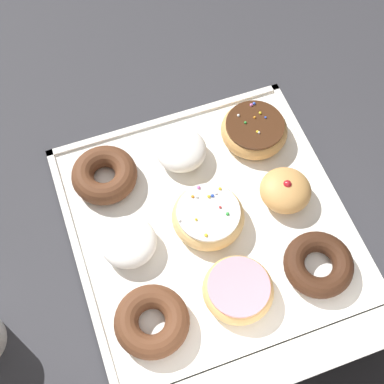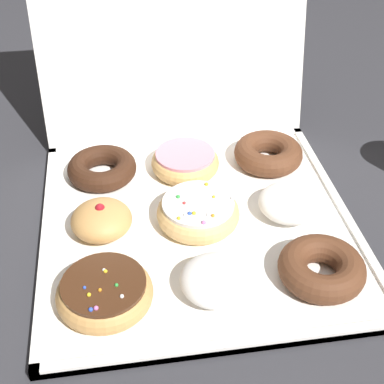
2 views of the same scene
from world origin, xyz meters
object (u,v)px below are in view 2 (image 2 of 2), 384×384
object	(u,v)px
powdered_filled_donut_1	(217,280)
powdered_filled_donut_5	(289,202)
sprinkle_donut_0	(105,292)
pink_frosted_donut_7	(187,161)
chocolate_cake_ring_donut_2	(322,268)
sprinkle_donut_4	(201,214)
jelly_filled_donut_3	(102,221)
chocolate_cake_ring_donut_6	(102,168)
chocolate_cake_ring_donut_8	(268,153)
donut_box	(198,225)

from	to	relation	value
powdered_filled_donut_1	powdered_filled_donut_5	bearing A→B (deg)	45.92
sprinkle_donut_0	pink_frosted_donut_7	size ratio (longest dim) A/B	1.08
chocolate_cake_ring_donut_2	sprinkle_donut_4	world-z (taller)	sprinkle_donut_4
jelly_filled_donut_3	chocolate_cake_ring_donut_6	distance (m)	0.14
chocolate_cake_ring_donut_2	pink_frosted_donut_7	distance (m)	0.29
powdered_filled_donut_5	chocolate_cake_ring_donut_8	world-z (taller)	powdered_filled_donut_5
sprinkle_donut_0	chocolate_cake_ring_donut_6	bearing A→B (deg)	89.39
donut_box	sprinkle_donut_0	distance (m)	0.19
chocolate_cake_ring_donut_2	pink_frosted_donut_7	world-z (taller)	chocolate_cake_ring_donut_2
chocolate_cake_ring_donut_2	pink_frosted_donut_7	size ratio (longest dim) A/B	1.02
donut_box	jelly_filled_donut_3	distance (m)	0.14
powdered_filled_donut_5	jelly_filled_donut_3	bearing A→B (deg)	-178.79
powdered_filled_donut_1	chocolate_cake_ring_donut_2	bearing A→B (deg)	0.75
sprinkle_donut_0	jelly_filled_donut_3	world-z (taller)	jelly_filled_donut_3
chocolate_cake_ring_donut_2	sprinkle_donut_4	bearing A→B (deg)	136.45
donut_box	chocolate_cake_ring_donut_6	size ratio (longest dim) A/B	4.05
jelly_filled_donut_3	powdered_filled_donut_5	xyz separation A→B (m)	(0.27, 0.01, -0.00)
powdered_filled_donut_1	jelly_filled_donut_3	size ratio (longest dim) A/B	1.04
chocolate_cake_ring_donut_2	sprinkle_donut_4	xyz separation A→B (m)	(-0.13, 0.13, 0.00)
donut_box	powdered_filled_donut_5	distance (m)	0.14
jelly_filled_donut_3	pink_frosted_donut_7	xyz separation A→B (m)	(0.14, 0.13, -0.00)
sprinkle_donut_0	powdered_filled_donut_5	distance (m)	0.30
sprinkle_donut_0	jelly_filled_donut_3	bearing A→B (deg)	90.20
pink_frosted_donut_7	donut_box	bearing A→B (deg)	-91.18
sprinkle_donut_0	chocolate_cake_ring_donut_6	distance (m)	0.27
donut_box	pink_frosted_donut_7	xyz separation A→B (m)	(0.00, 0.13, 0.02)
donut_box	jelly_filled_donut_3	size ratio (longest dim) A/B	5.19
chocolate_cake_ring_donut_2	pink_frosted_donut_7	xyz separation A→B (m)	(-0.13, 0.26, -0.00)
pink_frosted_donut_7	chocolate_cake_ring_donut_8	world-z (taller)	chocolate_cake_ring_donut_8
donut_box	sprinkle_donut_0	xyz separation A→B (m)	(-0.14, -0.13, 0.02)
chocolate_cake_ring_donut_6	chocolate_cake_ring_donut_8	size ratio (longest dim) A/B	0.97
chocolate_cake_ring_donut_8	jelly_filled_donut_3	bearing A→B (deg)	-153.72
chocolate_cake_ring_donut_8	sprinkle_donut_4	bearing A→B (deg)	-134.72
sprinkle_donut_0	powdered_filled_donut_1	xyz separation A→B (m)	(0.14, -0.00, 0.00)
powdered_filled_donut_5	sprinkle_donut_4	bearing A→B (deg)	-177.06
donut_box	pink_frosted_donut_7	distance (m)	0.13
chocolate_cake_ring_donut_2	chocolate_cake_ring_donut_8	size ratio (longest dim) A/B	0.99
sprinkle_donut_4	pink_frosted_donut_7	bearing A→B (deg)	90.15
chocolate_cake_ring_donut_6	pink_frosted_donut_7	world-z (taller)	pink_frosted_donut_7
powdered_filled_donut_1	chocolate_cake_ring_donut_2	size ratio (longest dim) A/B	0.79
sprinkle_donut_0	chocolate_cake_ring_donut_8	distance (m)	0.38
powdered_filled_donut_1	chocolate_cake_ring_donut_6	distance (m)	0.30
sprinkle_donut_0	sprinkle_donut_4	distance (m)	0.19
chocolate_cake_ring_donut_2	chocolate_cake_ring_donut_6	world-z (taller)	chocolate_cake_ring_donut_2
donut_box	sprinkle_donut_0	world-z (taller)	sprinkle_donut_0
sprinkle_donut_4	powdered_filled_donut_5	world-z (taller)	sprinkle_donut_4
pink_frosted_donut_7	sprinkle_donut_0	bearing A→B (deg)	-117.94
pink_frosted_donut_7	sprinkle_donut_4	bearing A→B (deg)	-89.85
sprinkle_donut_0	chocolate_cake_ring_donut_2	bearing A→B (deg)	-0.15
sprinkle_donut_4	powdered_filled_donut_5	xyz separation A→B (m)	(0.13, 0.01, 0.00)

